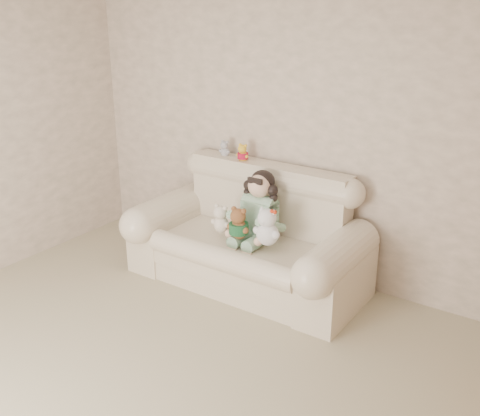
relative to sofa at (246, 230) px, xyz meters
name	(u,v)px	position (x,y,z in m)	size (l,w,h in m)	color
floor	(91,416)	(0.18, -2.00, -0.52)	(5.00, 5.00, 0.00)	gray
wall_back	(296,133)	(0.18, 0.50, 0.78)	(4.50, 4.50, 0.00)	beige
sofa	(246,230)	(0.00, 0.00, 0.00)	(2.10, 0.95, 1.03)	beige
seated_child	(260,205)	(0.08, 0.08, 0.22)	(0.38, 0.46, 0.63)	#2B7B40
brown_teddy	(239,220)	(0.03, -0.17, 0.15)	(0.21, 0.16, 0.33)	brown
white_cat	(268,223)	(0.30, -0.13, 0.18)	(0.25, 0.19, 0.39)	white
cream_teddy	(221,216)	(-0.17, -0.13, 0.13)	(0.19, 0.15, 0.30)	silver
yellow_mini_bear	(243,151)	(-0.27, 0.34, 0.59)	(0.13, 0.10, 0.20)	yellow
grey_mini_plush	(225,147)	(-0.49, 0.37, 0.59)	(0.12, 0.09, 0.19)	#B2B3B9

